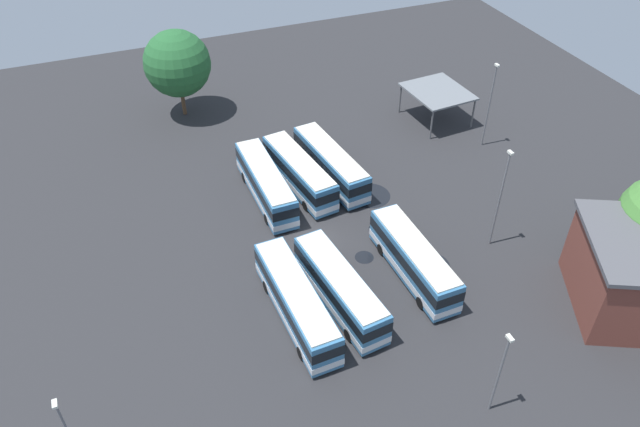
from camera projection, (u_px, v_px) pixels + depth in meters
ground_plane at (316, 239)px, 54.42m from camera, size 93.50×93.50×0.00m
bus_row0_slot0 at (414, 259)px, 49.76m from camera, size 10.95×2.76×3.40m
bus_row0_slot2 at (340, 288)px, 47.24m from camera, size 11.14×3.71×3.40m
bus_row0_slot3 at (296, 302)px, 46.15m from camera, size 11.81×2.98×3.40m
bus_row1_slot0 at (331, 164)px, 60.40m from camera, size 11.65×3.76×3.40m
bus_row1_slot1 at (299, 173)px, 59.23m from camera, size 11.30×4.00×3.40m
bus_row1_slot2 at (266, 183)px, 57.85m from camera, size 11.49×2.67×3.40m
maintenance_shelter at (438, 92)px, 68.33m from camera, size 7.47×6.62×3.71m
lamp_post_mid_lot at (490, 103)px, 63.16m from camera, size 0.56×0.28×9.41m
lamp_post_far_corner at (500, 196)px, 50.64m from camera, size 0.56×0.28×9.66m
lamp_post_by_building at (500, 371)px, 38.50m from camera, size 0.56×0.28×7.40m
tree_west_edge at (177, 63)px, 67.59m from camera, size 7.43×7.43×10.04m
puddle_between_rows at (364, 257)px, 52.56m from camera, size 1.63×1.63×0.01m
puddle_front_lane at (370, 196)px, 59.34m from camera, size 4.03×4.03×0.01m
puddle_near_shelter at (431, 265)px, 51.79m from camera, size 3.29×3.29×0.01m
puddle_centre_drain at (379, 229)px, 55.48m from camera, size 1.83×1.83×0.01m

